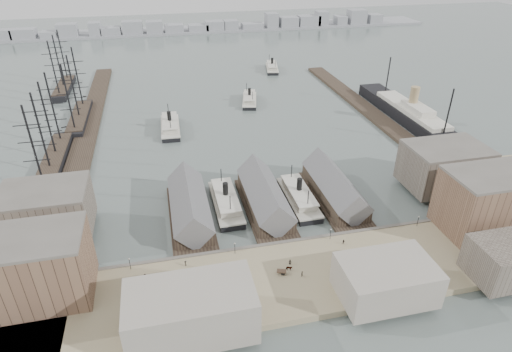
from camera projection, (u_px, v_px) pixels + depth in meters
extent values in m
plane|color=#505D59|center=(277.00, 237.00, 136.65)|extent=(900.00, 900.00, 0.00)
cube|color=gray|center=(297.00, 278.00, 119.22)|extent=(180.00, 30.00, 2.00)
cube|color=#59544C|center=(282.00, 245.00, 131.68)|extent=(180.00, 1.20, 2.30)
cube|color=#2D231C|center=(87.00, 132.00, 207.52)|extent=(10.00, 220.00, 1.60)
cube|color=#2D231C|center=(373.00, 114.00, 227.78)|extent=(10.00, 180.00, 1.60)
cube|color=#2D231C|center=(191.00, 218.00, 144.78)|extent=(14.00, 42.00, 1.20)
cube|color=#2D231C|center=(190.00, 209.00, 144.09)|extent=(12.00, 36.00, 5.00)
cube|color=#59595B|center=(189.00, 203.00, 142.80)|extent=(12.60, 37.00, 12.60)
cube|color=#2D231C|center=(265.00, 209.00, 149.89)|extent=(14.00, 42.00, 1.20)
cube|color=#2D231C|center=(264.00, 200.00, 149.21)|extent=(12.00, 36.00, 5.00)
cube|color=#59595B|center=(264.00, 193.00, 147.92)|extent=(12.60, 37.00, 12.60)
cube|color=#2D231C|center=(334.00, 199.00, 155.01)|extent=(14.00, 42.00, 1.20)
cube|color=#2D231C|center=(334.00, 191.00, 154.32)|extent=(12.00, 36.00, 5.00)
cube|color=#59595B|center=(335.00, 185.00, 153.04)|extent=(12.60, 37.00, 12.60)
cube|color=brown|center=(23.00, 270.00, 107.27)|extent=(32.00, 18.00, 18.00)
cube|color=#60564C|center=(47.00, 211.00, 133.66)|extent=(26.00, 20.00, 14.00)
cube|color=brown|center=(491.00, 202.00, 133.79)|extent=(30.00, 18.00, 19.00)
cube|color=#60564C|center=(444.00, 167.00, 158.03)|extent=(28.00, 20.00, 15.00)
cube|color=gray|center=(386.00, 280.00, 110.03)|extent=(24.00, 16.00, 10.00)
cube|color=gray|center=(191.00, 311.00, 99.70)|extent=(30.00, 16.00, 12.00)
cube|color=#60564C|center=(506.00, 260.00, 115.83)|extent=(18.00, 14.00, 11.00)
cylinder|color=black|center=(130.00, 264.00, 119.99)|extent=(0.16, 0.16, 3.60)
sphere|color=beige|center=(129.00, 259.00, 119.05)|extent=(0.44, 0.44, 0.44)
cylinder|color=black|center=(235.00, 249.00, 125.89)|extent=(0.16, 0.16, 3.60)
sphere|color=beige|center=(235.00, 244.00, 124.95)|extent=(0.44, 0.44, 0.44)
cylinder|color=black|center=(330.00, 234.00, 131.79)|extent=(0.16, 0.16, 3.60)
sphere|color=beige|center=(331.00, 230.00, 130.85)|extent=(0.44, 0.44, 0.44)
cylinder|color=black|center=(418.00, 222.00, 137.70)|extent=(0.16, 0.16, 3.60)
sphere|color=beige|center=(419.00, 217.00, 136.76)|extent=(0.44, 0.44, 0.44)
cube|color=gray|center=(185.00, 30.00, 423.96)|extent=(500.00, 40.00, 2.00)
cube|color=gray|center=(3.00, 36.00, 381.46)|extent=(17.36, 14.00, 10.23)
cube|color=gray|center=(24.00, 35.00, 384.88)|extent=(20.65, 14.00, 10.28)
cube|color=gray|center=(50.00, 35.00, 389.88)|extent=(14.71, 14.00, 7.23)
cube|color=gray|center=(67.00, 31.00, 391.47)|extent=(17.63, 14.00, 13.23)
cube|color=gray|center=(95.00, 30.00, 396.20)|extent=(10.74, 14.00, 13.58)
cube|color=gray|center=(111.00, 32.00, 400.10)|extent=(18.06, 14.00, 8.64)
cube|color=gray|center=(133.00, 28.00, 402.88)|extent=(18.55, 14.00, 13.29)
cube|color=gray|center=(154.00, 28.00, 407.06)|extent=(15.33, 14.00, 12.47)
cube|color=gray|center=(174.00, 29.00, 411.61)|extent=(17.56, 14.00, 8.72)
cube|color=gray|center=(198.00, 28.00, 416.45)|extent=(18.76, 14.00, 7.63)
cube|color=gray|center=(214.00, 26.00, 418.91)|extent=(17.61, 14.00, 10.35)
cube|color=gray|center=(231.00, 26.00, 422.11)|extent=(13.38, 14.00, 10.30)
cube|color=gray|center=(252.00, 27.00, 427.23)|extent=(20.73, 14.00, 6.75)
cube|color=gray|center=(271.00, 21.00, 429.00)|extent=(11.51, 14.00, 15.57)
cube|color=gray|center=(288.00, 23.00, 433.57)|extent=(18.17, 14.00, 11.26)
cube|color=gray|center=(309.00, 21.00, 437.70)|extent=(21.81, 14.00, 11.83)
cube|color=gray|center=(322.00, 19.00, 439.52)|extent=(11.12, 14.00, 15.50)
cube|color=gray|center=(340.00, 21.00, 444.87)|extent=(10.90, 14.00, 10.29)
cube|color=gray|center=(357.00, 17.00, 447.11)|extent=(17.95, 14.00, 15.72)
cube|color=gray|center=(374.00, 19.00, 452.34)|extent=(14.21, 14.00, 10.51)
cube|color=black|center=(226.00, 205.00, 151.32)|extent=(8.34, 29.20, 1.88)
cube|color=beige|center=(226.00, 202.00, 150.65)|extent=(8.76, 29.20, 0.52)
cube|color=beige|center=(226.00, 198.00, 149.93)|extent=(6.78, 20.86, 2.29)
cube|color=beige|center=(226.00, 195.00, 149.21)|extent=(7.30, 22.94, 0.42)
cylinder|color=black|center=(225.00, 189.00, 148.07)|extent=(1.88, 1.88, 4.69)
cylinder|color=black|center=(221.00, 177.00, 156.12)|extent=(0.31, 0.31, 6.26)
cylinder|color=black|center=(230.00, 204.00, 140.23)|extent=(0.31, 0.31, 6.26)
cube|color=black|center=(298.00, 200.00, 154.10)|extent=(8.28, 28.97, 1.86)
cube|color=beige|center=(299.00, 197.00, 153.43)|extent=(8.69, 28.97, 0.52)
cube|color=beige|center=(299.00, 193.00, 152.72)|extent=(6.73, 20.69, 2.28)
cube|color=beige|center=(299.00, 190.00, 152.00)|extent=(7.24, 22.76, 0.41)
cylinder|color=black|center=(299.00, 184.00, 150.87)|extent=(1.86, 1.86, 4.66)
cylinder|color=black|center=(292.00, 172.00, 158.86)|extent=(0.31, 0.31, 6.21)
cylinder|color=black|center=(308.00, 199.00, 143.09)|extent=(0.31, 0.31, 6.21)
cube|color=black|center=(170.00, 129.00, 210.35)|extent=(9.27, 29.54, 1.88)
cube|color=beige|center=(170.00, 126.00, 209.68)|extent=(9.69, 29.55, 0.52)
cube|color=beige|center=(170.00, 123.00, 208.95)|extent=(7.44, 21.12, 2.30)
cube|color=beige|center=(170.00, 120.00, 208.23)|extent=(8.03, 23.23, 0.42)
cylinder|color=black|center=(169.00, 116.00, 207.09)|extent=(1.88, 1.88, 4.71)
cylinder|color=black|center=(168.00, 110.00, 215.16)|extent=(0.31, 0.31, 6.28)
cylinder|color=black|center=(170.00, 124.00, 199.22)|extent=(0.31, 0.31, 6.28)
cube|color=black|center=(250.00, 101.00, 244.68)|extent=(12.84, 26.46, 1.64)
cube|color=beige|center=(250.00, 99.00, 244.09)|extent=(13.19, 26.54, 0.45)
cube|color=beige|center=(249.00, 97.00, 243.46)|extent=(9.87, 19.06, 2.00)
cube|color=beige|center=(249.00, 95.00, 242.83)|extent=(10.72, 20.93, 0.36)
cylinder|color=black|center=(249.00, 92.00, 241.84)|extent=(1.64, 1.64, 4.09)
cylinder|color=black|center=(246.00, 88.00, 248.86)|extent=(0.27, 0.27, 5.46)
cylinder|color=black|center=(253.00, 97.00, 235.00)|extent=(0.27, 0.27, 5.46)
cube|color=black|center=(272.00, 69.00, 302.65)|extent=(12.49, 27.00, 1.67)
cube|color=beige|center=(272.00, 67.00, 302.05)|extent=(12.85, 27.08, 0.47)
cube|color=beige|center=(272.00, 66.00, 301.41)|extent=(9.64, 19.43, 2.05)
cube|color=beige|center=(272.00, 64.00, 300.76)|extent=(10.46, 21.35, 0.37)
cylinder|color=black|center=(272.00, 61.00, 299.75)|extent=(1.67, 1.67, 4.19)
cylinder|color=black|center=(269.00, 58.00, 306.93)|extent=(0.28, 0.28, 5.58)
cylinder|color=black|center=(275.00, 64.00, 292.76)|extent=(0.28, 0.28, 5.58)
cube|color=black|center=(54.00, 163.00, 177.58)|extent=(8.29, 57.13, 3.32)
cube|color=#2D231C|center=(53.00, 159.00, 176.62)|extent=(7.83, 51.42, 0.55)
cylinder|color=black|center=(33.00, 147.00, 152.36)|extent=(0.74, 0.74, 31.33)
cylinder|color=black|center=(41.00, 132.00, 163.64)|extent=(0.74, 0.74, 31.33)
cylinder|color=black|center=(47.00, 119.00, 174.93)|extent=(0.74, 0.74, 31.33)
cylinder|color=black|center=(53.00, 108.00, 186.21)|extent=(0.74, 0.74, 31.33)
cube|color=black|center=(80.00, 119.00, 219.74)|extent=(8.30, 47.93, 3.32)
cube|color=#2D231C|center=(79.00, 115.00, 218.78)|extent=(7.84, 43.14, 0.55)
cylinder|color=black|center=(68.00, 98.00, 197.23)|extent=(0.74, 0.74, 31.34)
cylinder|color=black|center=(73.00, 87.00, 211.44)|extent=(0.74, 0.74, 31.34)
cylinder|color=black|center=(77.00, 77.00, 225.64)|extent=(0.74, 0.74, 31.34)
cube|color=black|center=(64.00, 88.00, 263.24)|extent=(8.12, 45.11, 3.25)
cube|color=#2D231C|center=(64.00, 85.00, 262.30)|extent=(7.67, 40.60, 0.54)
cylinder|color=black|center=(53.00, 68.00, 241.75)|extent=(0.72, 0.72, 30.68)
cylinder|color=black|center=(58.00, 61.00, 255.11)|extent=(0.72, 0.72, 30.68)
cylinder|color=black|center=(62.00, 55.00, 268.48)|extent=(0.72, 0.72, 30.68)
cube|color=black|center=(410.00, 117.00, 218.48)|extent=(12.80, 93.55, 5.91)
cube|color=beige|center=(412.00, 110.00, 216.53)|extent=(10.83, 54.16, 1.97)
cube|color=beige|center=(418.00, 108.00, 211.15)|extent=(7.88, 19.70, 2.95)
cylinder|color=tan|center=(414.00, 96.00, 213.12)|extent=(4.33, 4.33, 9.85)
cube|color=black|center=(463.00, 243.00, 130.24)|extent=(3.11, 9.33, 0.77)
cube|color=#313D2C|center=(464.00, 239.00, 129.43)|extent=(3.25, 9.82, 2.51)
cube|color=#59595B|center=(465.00, 235.00, 128.74)|extent=(3.48, 10.22, 0.29)
imported|color=black|center=(143.00, 277.00, 117.00)|extent=(2.04, 2.01, 1.68)
cube|color=#3F2D21|center=(135.00, 282.00, 115.22)|extent=(2.97, 2.78, 0.25)
cylinder|color=black|center=(137.00, 284.00, 115.01)|extent=(0.92, 0.74, 1.10)
cylinder|color=black|center=(134.00, 281.00, 115.77)|extent=(0.92, 0.74, 1.10)
imported|color=black|center=(289.00, 268.00, 119.98)|extent=(2.00, 1.38, 1.54)
cube|color=#3F2D21|center=(282.00, 271.00, 118.72)|extent=(2.95, 2.26, 0.25)
cylinder|color=black|center=(283.00, 274.00, 118.38)|extent=(1.07, 0.43, 1.10)
cylinder|color=black|center=(280.00, 271.00, 119.41)|extent=(1.07, 0.43, 1.10)
imported|color=black|center=(360.00, 276.00, 117.09)|extent=(2.01, 2.12, 1.67)
cube|color=#3F2D21|center=(350.00, 275.00, 117.58)|extent=(3.00, 2.50, 0.25)
cylinder|color=black|center=(350.00, 277.00, 117.16)|extent=(1.02, 0.56, 1.10)
cylinder|color=black|center=(350.00, 274.00, 118.35)|extent=(1.02, 0.56, 1.10)
imported|color=black|center=(127.00, 283.00, 114.75)|extent=(0.62, 0.46, 1.70)
imported|color=black|center=(151.00, 306.00, 107.83)|extent=(0.87, 0.73, 1.62)
imported|color=black|center=(186.00, 263.00, 121.63)|extent=(0.95, 1.25, 1.71)
imported|color=black|center=(231.00, 291.00, 112.21)|extent=(1.03, 0.68, 1.62)
imported|color=black|center=(290.00, 262.00, 122.29)|extent=(0.90, 0.72, 1.60)
imported|color=black|center=(302.00, 274.00, 117.85)|extent=(0.49, 0.66, 1.79)
imported|color=black|center=(344.00, 242.00, 130.22)|extent=(0.96, 0.90, 1.58)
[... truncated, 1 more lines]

